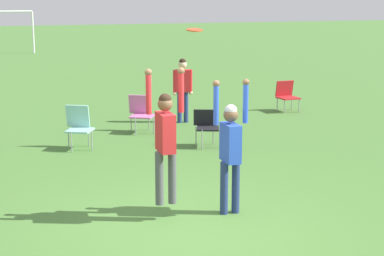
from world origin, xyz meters
TOP-DOWN VIEW (x-y plane):
  - ground_plane at (0.00, 0.00)m, footprint 120.00×120.00m
  - person_jumping at (-0.26, 0.31)m, footprint 0.59×0.44m
  - person_defending at (0.74, 0.29)m, footprint 0.57×0.42m
  - frisbee at (0.17, 0.28)m, footprint 0.23×0.23m
  - camping_chair_0 at (-0.78, 5.21)m, footprint 0.69×0.75m
  - camping_chair_2 at (1.89, 4.53)m, footprint 0.61×0.66m
  - camping_chair_3 at (5.48, 7.80)m, footprint 0.56×0.60m
  - camping_chair_4 at (0.89, 6.40)m, footprint 0.71×0.77m
  - person_spectator_near at (2.20, 7.18)m, footprint 0.54×0.30m

SIDE VIEW (x-z plane):
  - ground_plane at x=0.00m, z-range 0.00..0.00m
  - camping_chair_2 at x=1.89m, z-range 0.08..0.88m
  - camping_chair_3 at x=5.48m, z-range 0.06..0.92m
  - camping_chair_4 at x=0.89m, z-range 0.06..0.95m
  - camping_chair_0 at x=-0.78m, z-range 0.07..1.00m
  - person_spectator_near at x=2.20m, z-range 0.16..1.81m
  - person_defending at x=0.74m, z-range 0.06..2.11m
  - person_jumping at x=-0.26m, z-range 0.31..2.31m
  - frisbee at x=0.17m, z-range 2.76..2.80m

